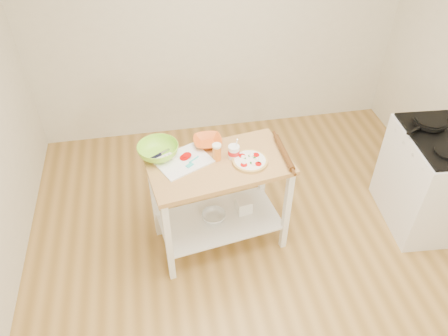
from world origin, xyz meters
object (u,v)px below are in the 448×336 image
prep_island (219,187)px  green_bowl (158,151)px  shelf_glass_bowl (214,216)px  shelf_bin (244,205)px  skillet (430,122)px  spatula (192,162)px  knife (160,154)px  yogurt_tub (234,152)px  pizza (250,161)px  gas_stove (435,179)px  cutting_board (183,161)px  rolling_pin (284,152)px  orange_bowl (208,142)px  beer_pint (217,152)px

prep_island → green_bowl: bearing=158.9°
prep_island → shelf_glass_bowl: bearing=162.8°
shelf_glass_bowl → shelf_bin: bearing=10.7°
skillet → spatula: size_ratio=3.19×
knife → shelf_glass_bowl: 0.75m
yogurt_tub → shelf_glass_bowl: size_ratio=0.93×
pizza → skillet: bearing=5.6°
shelf_glass_bowl → shelf_bin: size_ratio=1.66×
gas_stove → spatula: bearing=-178.1°
cutting_board → shelf_bin: 0.77m
yogurt_tub → rolling_pin: (0.39, -0.04, -0.03)m
skillet → green_bowl: (-2.27, 0.06, -0.02)m
gas_stove → shelf_bin: bearing=-179.9°
yogurt_tub → spatula: bearing=-176.8°
rolling_pin → shelf_bin: bearing=168.1°
knife → green_bowl: (-0.02, 0.00, 0.03)m
orange_bowl → rolling_pin: bearing=-23.0°
pizza → yogurt_tub: size_ratio=1.43×
cutting_board → orange_bowl: size_ratio=2.11×
green_bowl → beer_pint: bearing=-15.7°
gas_stove → orange_bowl: size_ratio=4.77×
knife → shelf_glass_bowl: size_ratio=1.14×
gas_stove → pizza: size_ratio=4.03×
pizza → spatula: pizza is taller
prep_island → yogurt_tub: size_ratio=6.11×
gas_stove → skillet: size_ratio=2.67×
shelf_glass_bowl → green_bowl: bearing=158.4°
knife → beer_pint: bearing=-46.4°
shelf_glass_bowl → cutting_board: bearing=166.1°
prep_island → spatula: (-0.21, 0.03, 0.27)m
gas_stove → shelf_glass_bowl: gas_stove is taller
prep_island → cutting_board: (-0.28, 0.07, 0.26)m
skillet → beer_pint: (-1.83, -0.07, -0.00)m
cutting_board → knife: (-0.16, 0.10, 0.01)m
green_bowl → cutting_board: bearing=-30.3°
gas_stove → shelf_glass_bowl: (-1.98, 0.08, -0.18)m
spatula → orange_bowl: size_ratio=0.56×
knife → rolling_pin: size_ratio=0.56×
spatula → beer_pint: bearing=-32.1°
cutting_board → beer_pint: size_ratio=3.48×
shelf_bin → skillet: bearing=1.8°
skillet → prep_island: bearing=159.2°
pizza → cutting_board: 0.52m
skillet → shelf_bin: size_ratio=3.34×
prep_island → shelf_bin: 0.40m
skillet → yogurt_tub: (-1.69, -0.07, -0.02)m
knife → orange_bowl: size_ratio=1.02×
pizza → orange_bowl: (-0.29, 0.29, 0.01)m
yogurt_tub → rolling_pin: yogurt_tub is taller
gas_stove → spatula: 2.19m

